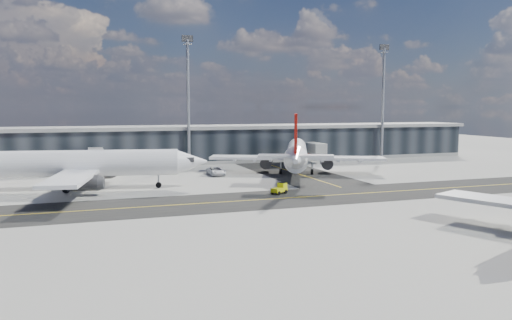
{
  "coord_description": "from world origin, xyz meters",
  "views": [
    {
      "loc": [
        -21.35,
        -62.58,
        13.23
      ],
      "look_at": [
        3.37,
        10.78,
        5.0
      ],
      "focal_mm": 35.0,
      "sensor_mm": 36.0,
      "label": 1
    }
  ],
  "objects_px": {
    "service_van": "(216,171)",
    "airliner_af": "(73,164)",
    "airliner_redtail": "(297,154)",
    "baggage_tug": "(280,188)"
  },
  "relations": [
    {
      "from": "service_van",
      "to": "airliner_af",
      "type": "bearing_deg",
      "value": -161.8
    },
    {
      "from": "airliner_redtail",
      "to": "service_van",
      "type": "xyz_separation_m",
      "value": [
        -15.48,
        3.46,
        -3.2
      ]
    },
    {
      "from": "airliner_redtail",
      "to": "baggage_tug",
      "type": "relative_size",
      "value": 13.28
    },
    {
      "from": "airliner_af",
      "to": "airliner_redtail",
      "type": "xyz_separation_m",
      "value": [
        41.41,
        5.94,
        -0.16
      ]
    },
    {
      "from": "airliner_af",
      "to": "service_van",
      "type": "distance_m",
      "value": 27.79
    },
    {
      "from": "airliner_af",
      "to": "airliner_redtail",
      "type": "height_order",
      "value": "airliner_af"
    },
    {
      "from": "airliner_af",
      "to": "baggage_tug",
      "type": "bearing_deg",
      "value": 75.37
    },
    {
      "from": "airliner_af",
      "to": "airliner_redtail",
      "type": "bearing_deg",
      "value": 108.84
    },
    {
      "from": "airliner_redtail",
      "to": "airliner_af",
      "type": "bearing_deg",
      "value": -148.11
    },
    {
      "from": "airliner_redtail",
      "to": "baggage_tug",
      "type": "xyz_separation_m",
      "value": [
        -11.36,
        -20.15,
        -3.17
      ]
    }
  ]
}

